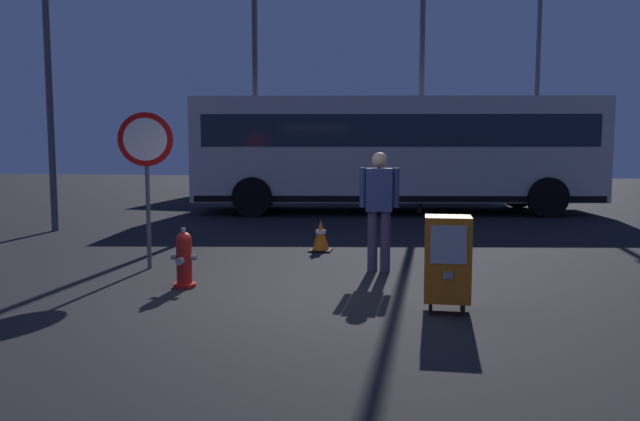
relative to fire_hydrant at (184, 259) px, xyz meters
name	(u,v)px	position (x,y,z in m)	size (l,w,h in m)	color
ground_plane	(278,297)	(1.27, -0.32, -0.35)	(60.00, 60.00, 0.00)	black
fire_hydrant	(184,259)	(0.00, 0.00, 0.00)	(0.33, 0.32, 0.75)	red
newspaper_box_primary	(447,259)	(3.18, -0.64, 0.22)	(0.48, 0.42, 1.02)	black
stop_sign	(146,157)	(-0.95, 1.06, 1.25)	(0.71, 0.31, 2.23)	#4C4F54
pedestrian	(379,204)	(2.32, 1.40, 0.60)	(0.55, 0.22, 1.67)	#382D51
traffic_cone	(321,236)	(1.24, 2.95, -0.09)	(0.36, 0.36, 0.53)	black
bus_near	(395,148)	(2.16, 9.57, 1.36)	(10.75, 4.02, 3.00)	beige
bus_far	(341,148)	(0.10, 14.34, 1.36)	(10.73, 3.83, 3.00)	#19519E
street_light_near_left	(423,25)	(2.84, 9.54, 4.54)	(0.32, 0.32, 8.62)	#4C4F54
street_light_near_right	(538,70)	(6.53, 14.13, 3.87)	(0.32, 0.32, 7.30)	#4C4F54
street_light_far_left	(46,18)	(-4.65, 4.57, 3.99)	(0.32, 0.32, 7.54)	#4C4F54
street_light_far_right	(255,25)	(-1.30, 8.22, 4.43)	(0.32, 0.32, 8.39)	#4C4F54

